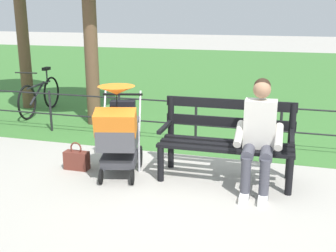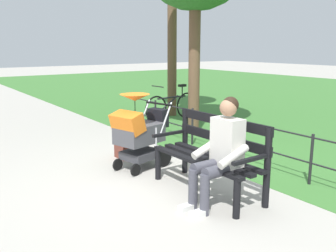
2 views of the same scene
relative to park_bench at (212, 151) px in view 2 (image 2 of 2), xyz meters
The scene contains 7 objects.
ground_plane 0.85m from the park_bench, ahead, with size 60.00×60.00×0.00m, color #ADA89E.
park_bench is the anchor object (origin of this frame).
person_on_bench 0.47m from the park_bench, 150.21° to the left, with size 0.54×0.74×1.28m.
stroller 1.33m from the park_bench, 13.32° to the left, with size 0.70×0.97×1.15m.
handbag 1.97m from the park_bench, ahead, with size 0.32×0.14×0.37m.
park_fence 1.30m from the park_bench, 72.66° to the right, with size 7.61×0.04×0.70m.
bicycle 4.69m from the park_bench, 29.54° to the right, with size 0.44×1.66×0.89m.
Camera 2 is at (-4.06, 2.95, 1.84)m, focal length 39.80 mm.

